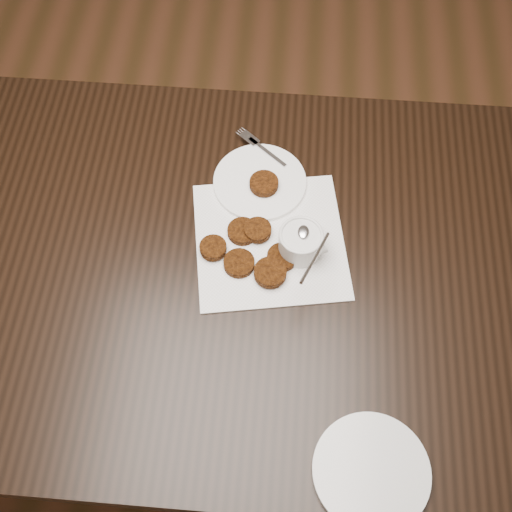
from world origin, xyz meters
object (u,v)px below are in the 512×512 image
at_px(napkin, 270,241).
at_px(plate_empty, 371,471).
at_px(plate_with_patty, 260,180).
at_px(table, 201,336).
at_px(sauce_ramekin, 301,234).

distance_m(napkin, plate_empty, 0.46).
xyz_separation_m(plate_with_patty, plate_empty, (0.22, -0.55, -0.01)).
distance_m(napkin, plate_with_patty, 0.14).
bearing_deg(napkin, table, -159.96).
distance_m(sauce_ramekin, plate_with_patty, 0.18).
relative_size(plate_with_patty, plate_empty, 0.99).
bearing_deg(plate_with_patty, plate_empty, -68.11).
bearing_deg(plate_empty, plate_with_patty, 111.89).
bearing_deg(table, napkin, 20.04).
xyz_separation_m(table, plate_empty, (0.35, -0.36, 0.38)).
bearing_deg(plate_empty, napkin, 114.61).
distance_m(table, napkin, 0.41).
relative_size(napkin, plate_empty, 1.50).
bearing_deg(table, plate_with_patty, 56.25).
bearing_deg(sauce_ramekin, napkin, 164.04).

